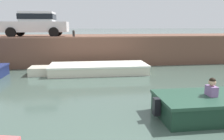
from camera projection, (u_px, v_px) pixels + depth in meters
The scene contains 6 objects.
ground_plane at pixel (110, 96), 7.52m from camera, with size 400.00×400.00×0.00m, color #42564C.
far_quay_wall at pixel (94, 48), 15.54m from camera, with size 60.00×6.00×1.70m, color brown.
far_wall_coping at pixel (97, 37), 12.57m from camera, with size 60.00×0.24×0.08m, color brown.
boat_moored_central_cream at pixel (94, 69), 11.10m from camera, with size 5.87×2.00×0.48m.
car_left_inner_white at pixel (36, 23), 13.84m from camera, with size 4.11×2.09×1.54m.
mooring_bollard_mid at pixel (74, 34), 12.47m from camera, with size 0.15×0.15×0.45m.
Camera 1 is at (-1.00, -1.68, 2.37)m, focal length 35.00 mm.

